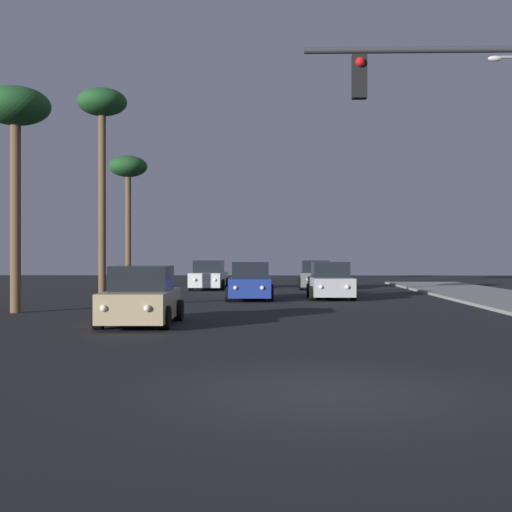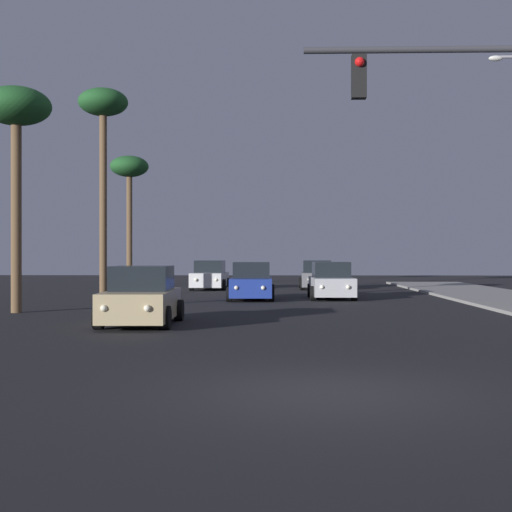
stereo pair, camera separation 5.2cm
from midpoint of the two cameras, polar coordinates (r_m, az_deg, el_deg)
ground_plane at (r=10.52m, az=5.48°, el=-10.81°), size 120.00×120.00×0.00m
car_white at (r=41.46m, az=-3.84°, el=-1.63°), size 2.04×4.34×1.68m
car_tan at (r=20.60m, az=-9.23°, el=-3.34°), size 2.04×4.33×1.68m
car_grey at (r=42.07m, az=4.77°, el=-1.61°), size 2.04×4.34×1.68m
car_silver at (r=32.62m, az=5.92°, el=-2.09°), size 2.04×4.33×1.68m
car_blue at (r=31.78m, az=-0.48°, el=-2.14°), size 2.04×4.32×1.68m
palm_tree_near at (r=26.34m, az=-18.74°, el=10.48°), size 2.40×2.40×7.80m
palm_tree_far at (r=45.55m, az=-10.23°, el=6.53°), size 2.40×2.40×8.21m
palm_tree_mid at (r=35.97m, az=-12.25°, el=10.93°), size 2.40×2.40×10.08m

